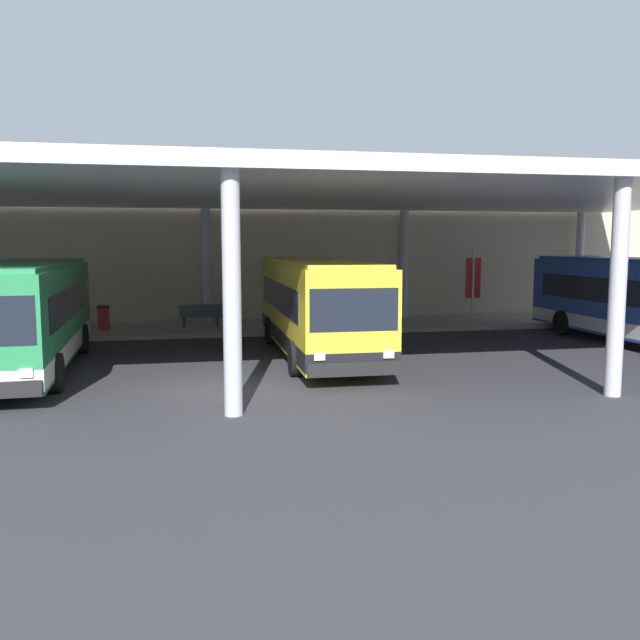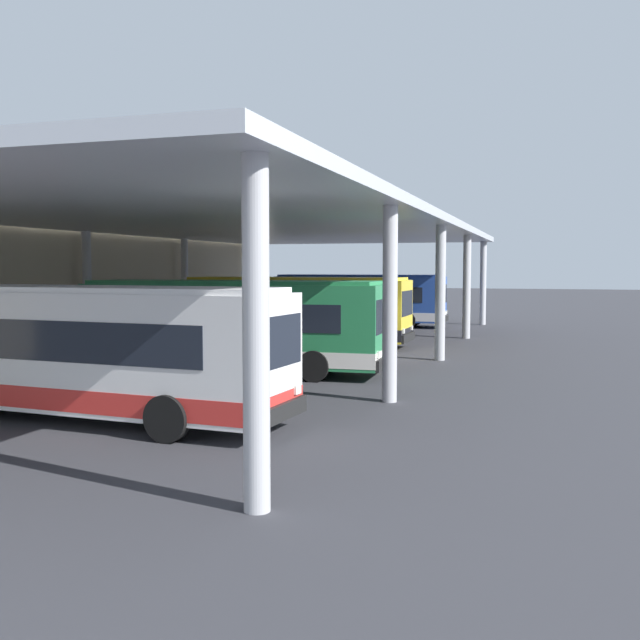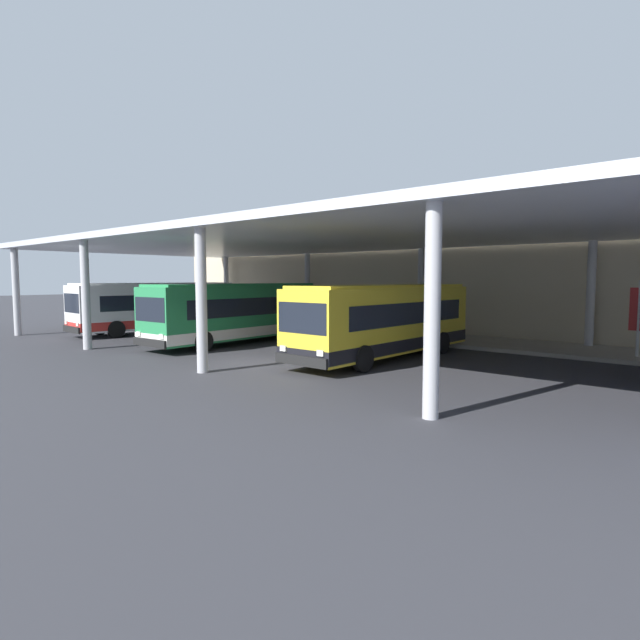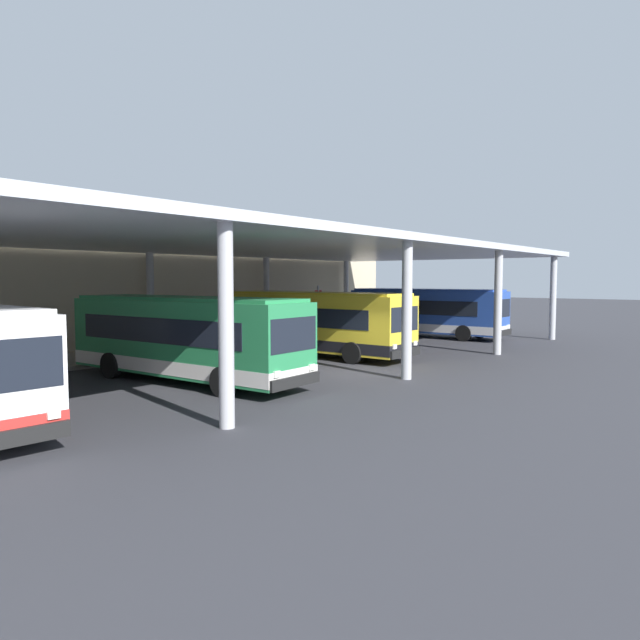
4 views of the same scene
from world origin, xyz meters
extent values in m
plane|color=#333338|center=(0.00, 0.00, 0.00)|extent=(200.00, 200.00, 0.00)
cube|color=gray|center=(0.00, 11.75, 0.09)|extent=(42.00, 4.50, 0.18)
cube|color=#C1B293|center=(0.00, 15.00, 3.99)|extent=(48.00, 1.60, 7.99)
cube|color=silver|center=(0.00, 5.50, 5.40)|extent=(40.00, 17.00, 0.30)
cylinder|color=#B2B2B7|center=(0.00, -2.50, 2.62)|extent=(0.40, 0.40, 5.25)
cylinder|color=#B2B2B7|center=(0.00, 13.50, 2.62)|extent=(0.40, 0.40, 5.25)
cylinder|color=#B2B2B7|center=(9.25, -2.50, 2.62)|extent=(0.40, 0.40, 5.25)
cylinder|color=#B2B2B7|center=(9.25, 13.50, 2.62)|extent=(0.40, 0.40, 5.25)
cylinder|color=#B2B2B7|center=(18.50, 13.50, 2.62)|extent=(0.40, 0.40, 5.25)
cube|color=#28844C|center=(-5.52, 3.77, 1.70)|extent=(2.88, 10.48, 2.70)
cube|color=white|center=(-5.52, 3.77, 0.70)|extent=(2.90, 10.50, 0.50)
cube|color=black|center=(-5.53, 3.92, 2.00)|extent=(2.85, 8.61, 0.90)
cube|color=#2A8B50|center=(-5.52, 3.77, 3.11)|extent=(2.66, 10.06, 0.12)
cube|color=white|center=(-4.43, -1.43, 0.90)|extent=(0.28, 0.09, 0.20)
cylinder|color=black|center=(-4.18, 0.59, 0.50)|extent=(0.32, 1.01, 1.00)
cylinder|color=black|center=(-6.85, 6.58, 0.50)|extent=(0.32, 1.01, 1.00)
cylinder|color=black|center=(-4.40, 6.67, 0.50)|extent=(0.32, 1.01, 1.00)
cube|color=yellow|center=(3.25, 4.60, 1.70)|extent=(2.62, 10.43, 2.70)
cube|color=black|center=(3.25, 4.60, 0.70)|extent=(2.64, 10.45, 0.50)
cube|color=black|center=(3.25, 4.75, 2.00)|extent=(2.64, 8.56, 0.90)
cube|color=black|center=(3.19, -0.55, 2.05)|extent=(2.30, 0.15, 1.10)
cube|color=black|center=(3.19, -0.64, 0.55)|extent=(2.45, 0.19, 0.36)
cube|color=yellow|center=(3.25, 4.60, 3.11)|extent=(2.42, 10.01, 0.12)
cube|color=yellow|center=(3.19, -0.52, 2.87)|extent=(1.75, 0.14, 0.28)
cube|color=white|center=(2.29, -0.62, 0.90)|extent=(0.28, 0.08, 0.20)
cube|color=white|center=(4.09, -0.64, 0.90)|extent=(0.28, 0.08, 0.20)
cylinder|color=black|center=(1.99, 1.39, 0.50)|extent=(0.29, 1.00, 1.00)
cylinder|color=black|center=(4.44, 1.36, 0.50)|extent=(0.29, 1.00, 1.00)
cylinder|color=black|center=(2.06, 7.48, 0.50)|extent=(0.29, 1.00, 1.00)
cylinder|color=black|center=(4.51, 7.45, 0.50)|extent=(0.29, 1.00, 1.00)
cube|color=#284CA8|center=(15.25, 4.68, 1.70)|extent=(2.53, 10.41, 2.70)
cube|color=silver|center=(15.25, 4.68, 0.70)|extent=(2.55, 10.43, 0.50)
cube|color=black|center=(15.25, 4.83, 2.00)|extent=(2.57, 8.54, 0.90)
cube|color=#2A50B0|center=(15.25, 4.68, 3.11)|extent=(2.33, 9.99, 0.12)
cylinder|color=black|center=(14.02, 7.54, 0.50)|extent=(0.28, 1.00, 1.00)
cylinder|color=black|center=(16.47, 7.55, 0.50)|extent=(0.28, 1.00, 1.00)
cube|color=#4C515B|center=(-0.34, 11.75, 0.63)|extent=(1.80, 0.44, 0.08)
cube|color=#4C515B|center=(-0.34, 11.95, 0.88)|extent=(1.80, 0.06, 0.44)
cube|color=#2D2D33|center=(-1.04, 11.75, 0.41)|extent=(0.10, 0.36, 0.45)
cube|color=#2D2D33|center=(0.36, 11.75, 0.41)|extent=(0.10, 0.36, 0.45)
cylinder|color=maroon|center=(-4.29, 11.58, 0.63)|extent=(0.48, 0.48, 0.90)
cylinder|color=black|center=(-4.29, 11.58, 1.12)|extent=(0.52, 0.52, 0.08)
cylinder|color=#B2B2B7|center=(11.64, 10.95, 1.78)|extent=(0.12, 0.12, 3.20)
cube|color=#B22323|center=(11.64, 10.93, 2.16)|extent=(0.70, 0.04, 1.80)
camera|label=1|loc=(-0.98, -16.73, 3.74)|focal=37.31mm
camera|label=2|loc=(-28.30, -6.59, 3.61)|focal=40.88mm
camera|label=3|loc=(15.02, -13.40, 3.43)|focal=28.00mm
camera|label=4|loc=(-19.39, -13.46, 3.83)|focal=32.65mm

